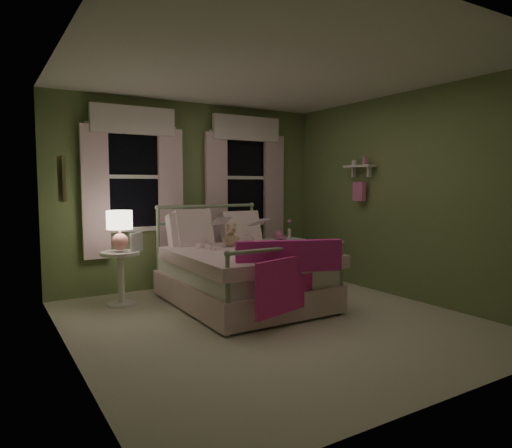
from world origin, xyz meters
TOP-DOWN VIEW (x-y plane):
  - room_shell at (0.00, 0.00)m, footprint 4.20×4.20m
  - bed at (0.07, 0.79)m, footprint 1.58×2.04m
  - pink_throw at (0.07, -0.23)m, footprint 1.07×0.49m
  - child_left at (-0.21, 1.22)m, footprint 0.31×0.21m
  - child_right at (0.35, 1.22)m, footprint 0.40×0.36m
  - book_left at (-0.21, 0.97)m, footprint 0.21×0.14m
  - book_right at (0.35, 0.97)m, footprint 0.21×0.15m
  - teddy_bear at (0.07, 1.06)m, footprint 0.23×0.18m
  - nightstand_left at (-1.20, 1.48)m, footprint 0.46×0.46m
  - table_lamp at (-1.20, 1.48)m, footprint 0.30×0.30m
  - book_nightstand at (-1.10, 1.40)m, footprint 0.20×0.25m
  - nightstand_right at (1.21, 1.51)m, footprint 0.50×0.40m
  - pink_toy at (1.11, 1.50)m, footprint 0.14×0.20m
  - bud_vase at (1.33, 1.56)m, footprint 0.06×0.06m
  - window_left at (-0.85, 2.03)m, footprint 1.34×0.13m
  - window_right at (0.85, 2.03)m, footprint 1.34×0.13m
  - wall_shelf at (1.90, 0.70)m, footprint 0.15×0.50m
  - framed_picture at (-1.95, 0.60)m, footprint 0.03×0.32m

SIDE VIEW (x-z plane):
  - bed at x=0.07m, z-range -0.22..0.97m
  - nightstand_left at x=-1.20m, z-range 0.09..0.74m
  - nightstand_right at x=1.21m, z-range 0.23..0.87m
  - pink_throw at x=0.07m, z-range 0.26..0.96m
  - book_nightstand at x=-1.10m, z-range 0.65..0.67m
  - pink_toy at x=1.11m, z-range 0.64..0.78m
  - bud_vase at x=1.33m, z-range 0.65..0.93m
  - teddy_bear at x=0.07m, z-range 0.64..0.94m
  - child_right at x=0.35m, z-range 0.57..1.25m
  - book_right at x=0.35m, z-range 0.79..1.05m
  - table_lamp at x=-1.20m, z-range 0.72..1.19m
  - book_left at x=-0.21m, z-range 0.83..1.09m
  - child_left at x=-0.21m, z-range 0.57..1.37m
  - room_shell at x=0.00m, z-range -0.80..3.40m
  - framed_picture at x=-1.95m, z-range 1.29..1.71m
  - wall_shelf at x=1.90m, z-range 1.22..1.82m
  - window_left at x=-0.85m, z-range 0.64..2.60m
  - window_right at x=0.85m, z-range 0.64..2.60m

